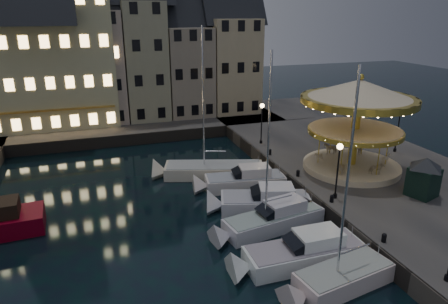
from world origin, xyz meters
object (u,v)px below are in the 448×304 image
object	(u,v)px
bollard_a	(384,237)
bollard_c	(298,173)
streetlamp_b	(338,163)
bollard_d	(270,152)
motorboat_d	(260,202)
bollard_b	(332,198)
motorboat_c	(269,221)
motorboat_b	(298,254)
motorboat_a	(336,281)
carousel	(358,108)
streetlamp_c	(262,118)
motorboat_e	(240,181)
motorboat_f	(208,171)
streetlamp_d	(399,124)
ticket_kiosk	(425,170)

from	to	relation	value
bollard_a	bollard_c	world-z (taller)	same
streetlamp_b	bollard_d	distance (m)	10.30
streetlamp_b	motorboat_d	size ratio (longest dim) A/B	0.54
bollard_b	motorboat_c	world-z (taller)	motorboat_c
motorboat_c	motorboat_b	bearing A→B (deg)	-90.10
bollard_d	motorboat_a	size ratio (longest dim) A/B	0.05
bollard_a	carousel	world-z (taller)	carousel
motorboat_b	streetlamp_c	bearing A→B (deg)	73.18
motorboat_a	motorboat_c	bearing A→B (deg)	96.76
bollard_b	motorboat_b	size ratio (longest dim) A/B	0.07
motorboat_e	motorboat_f	distance (m)	3.90
motorboat_b	streetlamp_d	bearing A→B (deg)	34.84
bollard_a	motorboat_d	xyz separation A→B (m)	(-4.34, 8.29, -0.96)
bollard_c	streetlamp_c	bearing A→B (deg)	86.19
streetlamp_b	motorboat_e	bearing A→B (deg)	127.83
streetlamp_d	bollard_c	xyz separation A→B (m)	(-11.90, -2.50, -2.41)
streetlamp_c	motorboat_a	xyz separation A→B (m)	(-4.69, -20.90, -3.48)
streetlamp_b	streetlamp_d	xyz separation A→B (m)	(11.30, 7.00, 0.00)
bollard_c	ticket_kiosk	bearing A→B (deg)	-42.08
bollard_d	bollard_b	bearing A→B (deg)	-90.00
streetlamp_c	motorboat_c	bearing A→B (deg)	-111.33
bollard_a	motorboat_b	distance (m)	5.16
bollard_a	ticket_kiosk	bearing A→B (deg)	32.31
streetlamp_c	motorboat_f	xyz separation A→B (m)	(-6.83, -3.69, -3.49)
motorboat_c	bollard_b	bearing A→B (deg)	0.86
bollard_a	motorboat_b	bearing A→B (deg)	165.12
streetlamp_b	carousel	distance (m)	6.92
motorboat_c	bollard_d	bearing A→B (deg)	65.16
bollard_c	ticket_kiosk	xyz separation A→B (m)	(6.84, -6.18, 1.70)
streetlamp_d	motorboat_e	xyz separation A→B (m)	(-16.26, -0.61, -3.38)
bollard_b	bollard_c	size ratio (longest dim) A/B	1.00
bollard_c	motorboat_c	world-z (taller)	motorboat_c
streetlamp_d	motorboat_e	bearing A→B (deg)	-177.84
streetlamp_d	bollard_c	size ratio (longest dim) A/B	7.32
motorboat_e	motorboat_f	size ratio (longest dim) A/B	0.59
motorboat_c	ticket_kiosk	bearing A→B (deg)	-5.36
motorboat_c	carousel	xyz separation A→B (m)	(10.03, 5.07, 6.00)
streetlamp_b	motorboat_f	world-z (taller)	motorboat_f
bollard_c	bollard_a	bearing A→B (deg)	-90.00
bollard_c	motorboat_f	world-z (taller)	motorboat_f
motorboat_b	bollard_a	bearing A→B (deg)	-14.88
bollard_d	motorboat_a	bearing A→B (deg)	-103.22
streetlamp_c	bollard_a	size ratio (longest dim) A/B	7.32
streetlamp_c	streetlamp_d	distance (m)	13.04
motorboat_c	streetlamp_c	bearing A→B (deg)	68.67
streetlamp_c	bollard_d	xyz separation A→B (m)	(-0.60, -3.50, -2.41)
streetlamp_c	bollard_a	xyz separation A→B (m)	(-0.60, -19.50, -2.41)
ticket_kiosk	motorboat_e	bearing A→B (deg)	144.25
streetlamp_d	motorboat_a	distance (m)	21.79
motorboat_a	motorboat_c	size ratio (longest dim) A/B	1.01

